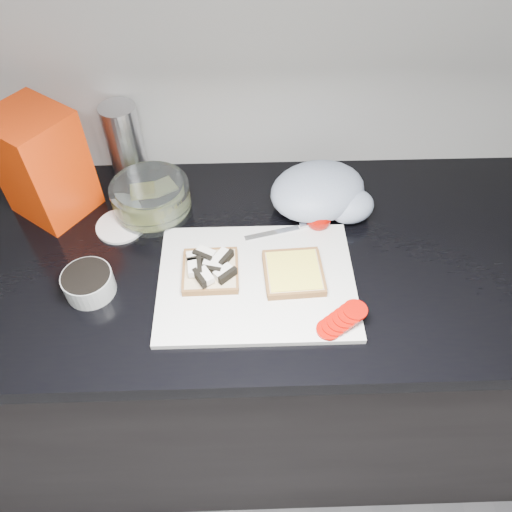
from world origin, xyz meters
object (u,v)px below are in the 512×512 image
at_px(bread_bag, 42,164).
at_px(steel_canister, 125,144).
at_px(cutting_board, 256,281).
at_px(glass_bowl, 151,198).

distance_m(bread_bag, steel_canister, 0.19).
relative_size(bread_bag, steel_canister, 1.25).
distance_m(cutting_board, glass_bowl, 0.32).
xyz_separation_m(bread_bag, steel_canister, (0.16, 0.10, -0.02)).
bearing_deg(steel_canister, cutting_board, -49.11).
height_order(glass_bowl, bread_bag, bread_bag).
relative_size(glass_bowl, bread_bag, 0.72).
bearing_deg(glass_bowl, steel_canister, 117.74).
bearing_deg(cutting_board, bread_bag, 152.00).
distance_m(glass_bowl, steel_canister, 0.15).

